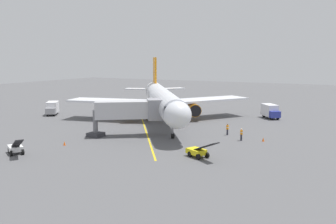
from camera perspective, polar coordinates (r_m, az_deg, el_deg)
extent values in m
plane|color=#565659|center=(67.69, 0.84, -1.34)|extent=(220.00, 220.00, 0.00)
cube|color=yellow|center=(61.04, -3.58, -2.42)|extent=(23.27, 32.81, 0.01)
cylinder|color=silver|center=(65.54, -0.85, 1.96)|extent=(22.71, 29.97, 3.80)
ellipsoid|color=silver|center=(47.64, 1.50, -0.47)|extent=(5.26, 5.35, 3.61)
cone|color=silver|center=(83.87, -2.21, 3.36)|extent=(4.52, 4.42, 3.42)
cube|color=black|center=(48.93, 1.26, 0.42)|extent=(3.56, 3.17, 0.90)
cube|color=silver|center=(70.66, 5.71, 1.90)|extent=(13.60, 17.15, 0.36)
cylinder|color=orange|center=(67.65, 3.95, 0.35)|extent=(3.84, 4.10, 2.30)
cylinder|color=black|center=(65.95, 4.24, 0.14)|extent=(1.83, 1.37, 2.10)
cube|color=silver|center=(68.95, -8.25, 1.69)|extent=(17.79, 8.96, 0.36)
cylinder|color=orange|center=(66.44, -5.92, 0.18)|extent=(3.84, 4.10, 2.30)
cylinder|color=black|center=(64.71, -5.89, -0.04)|extent=(1.83, 1.37, 2.10)
cube|color=orange|center=(80.64, -2.05, 5.87)|extent=(3.06, 4.13, 7.20)
cube|color=silver|center=(80.88, 0.24, 3.61)|extent=(5.75, 6.56, 0.24)
cube|color=silver|center=(80.33, -4.30, 3.56)|extent=(6.82, 4.19, 0.24)
cylinder|color=slate|center=(52.63, 0.73, -2.23)|extent=(0.24, 0.24, 2.77)
cylinder|color=black|center=(52.90, 0.73, -3.70)|extent=(0.77, 0.83, 0.70)
cylinder|color=slate|center=(69.09, 1.03, 0.48)|extent=(0.24, 0.24, 2.77)
cylinder|color=black|center=(69.29, 1.02, -0.65)|extent=(1.00, 1.16, 1.10)
cylinder|color=slate|center=(68.56, -3.28, 0.41)|extent=(0.24, 0.24, 2.77)
cylinder|color=black|center=(68.76, -3.27, -0.73)|extent=(1.00, 1.16, 1.10)
cube|color=#B7B7BC|center=(54.28, -6.44, 0.36)|extent=(8.85, 7.31, 2.50)
cube|color=gray|center=(54.51, -1.70, 0.44)|extent=(4.13, 4.23, 3.00)
cylinder|color=slate|center=(54.73, -11.12, -1.75)|extent=(0.70, 0.70, 3.90)
cube|color=#333338|center=(55.04, -11.07, -3.44)|extent=(2.00, 2.00, 0.60)
cylinder|color=#23232D|center=(55.83, 9.13, -3.07)|extent=(0.26, 0.26, 0.88)
cube|color=orange|center=(55.69, 9.15, -2.33)|extent=(0.28, 0.41, 0.60)
cube|color=silver|center=(55.69, 9.15, -2.33)|extent=(0.29, 0.43, 0.10)
sphere|color=brown|center=(55.61, 9.16, -1.90)|extent=(0.22, 0.22, 0.22)
cylinder|color=#23232D|center=(52.46, 11.22, -3.87)|extent=(0.26, 0.26, 0.88)
cube|color=orange|center=(52.31, 11.24, -3.08)|extent=(0.41, 0.45, 0.60)
cube|color=silver|center=(52.31, 11.24, -3.08)|extent=(0.43, 0.47, 0.10)
sphere|color=beige|center=(52.23, 11.26, -2.63)|extent=(0.22, 0.22, 0.22)
cube|color=#2D3899|center=(71.37, 16.03, -0.33)|extent=(2.55, 2.51, 1.20)
cube|color=black|center=(70.73, 16.29, -0.25)|extent=(1.43, 1.19, 0.70)
cube|color=silver|center=(73.03, 15.37, 0.28)|extent=(3.81, 4.06, 2.20)
cylinder|color=black|center=(71.53, 16.57, -0.82)|extent=(0.72, 0.81, 0.84)
cylinder|color=black|center=(70.96, 15.63, -0.85)|extent=(0.72, 0.81, 0.84)
cylinder|color=black|center=(74.36, 15.46, -0.44)|extent=(0.72, 0.81, 0.84)
cylinder|color=black|center=(73.80, 14.55, -0.47)|extent=(0.72, 0.81, 0.84)
cube|color=yellow|center=(43.36, 4.38, -6.07)|extent=(2.64, 2.34, 0.60)
cube|color=black|center=(41.95, 5.78, -5.32)|extent=(3.75, 2.51, 1.61)
cylinder|color=black|center=(42.99, 6.03, -6.64)|extent=(0.68, 0.51, 0.64)
cylinder|color=black|center=(42.18, 4.68, -6.91)|extent=(0.68, 0.51, 0.64)
cylinder|color=black|center=(44.10, 4.75, -6.24)|extent=(0.68, 0.51, 0.64)
cylinder|color=black|center=(43.31, 3.41, -6.49)|extent=(0.68, 0.51, 0.64)
cube|color=white|center=(48.37, -22.46, -5.18)|extent=(2.66, 2.41, 0.60)
cube|color=black|center=(46.63, -22.23, -4.52)|extent=(3.69, 2.69, 1.61)
cylinder|color=black|center=(47.42, -21.45, -5.75)|extent=(0.68, 0.54, 0.64)
cylinder|color=black|center=(47.24, -23.01, -5.90)|extent=(0.68, 0.54, 0.64)
cylinder|color=black|center=(48.87, -21.75, -5.36)|extent=(0.68, 0.54, 0.64)
cylinder|color=black|center=(48.69, -23.27, -5.50)|extent=(0.68, 0.54, 0.64)
cube|color=#9E9EA3|center=(76.49, -17.60, 0.17)|extent=(2.53, 2.48, 1.20)
cube|color=black|center=(75.78, -17.70, 0.24)|extent=(1.48, 1.11, 0.70)
cube|color=silver|center=(78.32, -17.36, 0.73)|extent=(3.71, 4.09, 2.20)
cylinder|color=black|center=(76.21, -17.13, -0.30)|extent=(0.69, 0.83, 0.84)
cylinder|color=black|center=(76.45, -18.09, -0.31)|extent=(0.69, 0.83, 0.84)
cylinder|color=black|center=(79.33, -16.73, 0.05)|extent=(0.69, 0.83, 0.84)
cylinder|color=black|center=(79.56, -17.65, 0.03)|extent=(0.69, 0.83, 0.84)
cone|color=#F2590F|center=(50.58, -15.67, -4.67)|extent=(0.32, 0.32, 0.55)
cone|color=#F2590F|center=(52.65, 14.46, -4.12)|extent=(0.32, 0.32, 0.55)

